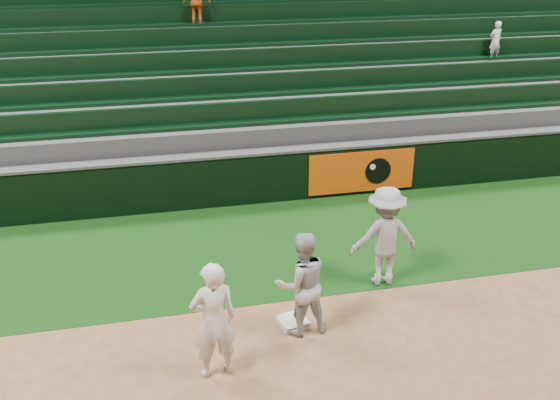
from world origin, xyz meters
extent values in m
plane|color=brown|center=(0.00, 0.00, 0.00)|extent=(70.00, 70.00, 0.00)
cube|color=black|center=(0.00, 3.00, 0.00)|extent=(36.00, 4.20, 0.01)
cube|color=silver|center=(0.15, 0.22, 0.05)|extent=(0.52, 0.52, 0.10)
imported|color=silver|center=(-1.23, -0.70, 0.92)|extent=(0.72, 0.53, 1.84)
imported|color=#AAADB5|center=(0.24, 0.04, 0.87)|extent=(0.90, 0.72, 1.75)
imported|color=#9B9EA8|center=(2.04, 1.14, 0.94)|extent=(1.24, 0.76, 1.86)
cube|color=black|center=(0.00, 5.20, 0.60)|extent=(36.00, 0.35, 1.20)
cube|color=#D84C0A|center=(3.00, 5.01, 0.60)|extent=(2.60, 0.05, 1.00)
cylinder|color=black|center=(3.40, 4.98, 0.60)|extent=(0.64, 0.02, 0.64)
cylinder|color=white|center=(3.25, 4.96, 0.72)|extent=(0.14, 0.02, 0.14)
cube|color=#424244|center=(0.00, 5.20, 1.22)|extent=(36.00, 0.40, 0.06)
cube|color=#373739|center=(0.00, 5.92, 0.82)|extent=(36.00, 0.85, 1.65)
cube|color=black|center=(0.00, 6.18, 1.90)|extent=(36.00, 0.14, 0.50)
cube|color=black|center=(0.00, 6.01, 1.69)|extent=(36.00, 0.45, 0.08)
cube|color=#373739|center=(0.00, 6.78, 1.05)|extent=(36.00, 0.85, 2.10)
cube|color=black|center=(0.00, 7.03, 2.35)|extent=(36.00, 0.14, 0.50)
cube|color=black|center=(0.00, 6.86, 2.14)|extent=(36.00, 0.45, 0.08)
cube|color=#373739|center=(0.00, 7.62, 1.27)|extent=(36.00, 0.85, 2.55)
cube|color=black|center=(0.00, 7.88, 2.80)|extent=(36.00, 0.14, 0.50)
cube|color=black|center=(0.00, 7.71, 2.59)|extent=(36.00, 0.45, 0.08)
cube|color=#373739|center=(0.00, 8.47, 1.50)|extent=(36.00, 0.85, 3.00)
cube|color=black|center=(0.00, 8.73, 3.25)|extent=(36.00, 0.14, 0.50)
cube|color=black|center=(0.00, 8.56, 3.04)|extent=(36.00, 0.45, 0.08)
cube|color=#373739|center=(0.00, 9.32, 1.73)|extent=(36.00, 0.85, 3.45)
cube|color=black|center=(0.00, 9.58, 3.70)|extent=(36.00, 0.14, 0.50)
cube|color=black|center=(0.00, 9.41, 3.49)|extent=(36.00, 0.45, 0.08)
cube|color=#373739|center=(0.00, 10.18, 1.95)|extent=(36.00, 0.85, 3.90)
cube|color=black|center=(0.00, 10.26, 3.94)|extent=(36.00, 0.45, 0.08)
cube|color=#373739|center=(0.00, 11.02, 2.17)|extent=(36.00, 0.85, 4.35)
imported|color=#D65B14|center=(-0.30, 9.28, 4.08)|extent=(0.80, 0.53, 1.26)
imported|color=white|center=(7.62, 7.58, 3.07)|extent=(0.41, 0.31, 1.03)
camera|label=1|loc=(-1.91, -8.01, 6.02)|focal=40.00mm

